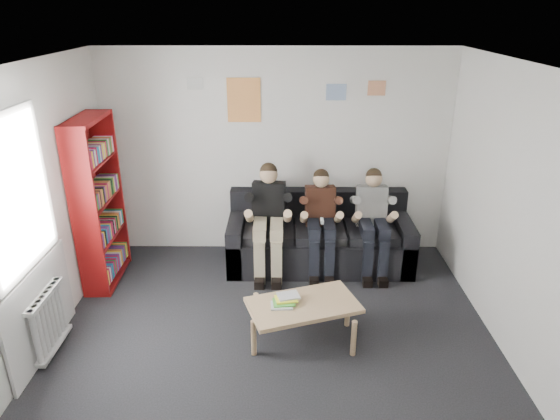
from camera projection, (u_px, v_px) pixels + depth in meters
name	position (u px, v px, depth m)	size (l,w,h in m)	color
room_shell	(272.00, 236.00, 4.20)	(5.00, 5.00, 5.00)	black
sofa	(319.00, 240.00, 6.50)	(2.33, 0.95, 0.90)	black
bookshelf	(99.00, 203.00, 5.84)	(0.30, 0.91, 2.02)	maroon
coffee_table	(303.00, 308.00, 4.94)	(1.07, 0.59, 0.43)	tan
game_cases	(285.00, 301.00, 4.91)	(0.28, 0.26, 0.07)	silver
person_left	(269.00, 220.00, 6.17)	(0.41, 0.88, 1.37)	black
person_middle	(321.00, 222.00, 6.18)	(0.37, 0.80, 1.29)	#452317
person_right	(373.00, 222.00, 6.17)	(0.38, 0.81, 1.30)	white
radiator	(49.00, 321.00, 4.78)	(0.10, 0.64, 0.60)	silver
window	(28.00, 258.00, 4.52)	(0.05, 1.30, 2.36)	white
poster_large	(244.00, 100.00, 6.24)	(0.42, 0.01, 0.55)	#E1C14F
poster_blue	(336.00, 92.00, 6.19)	(0.25, 0.01, 0.20)	#3A75C8
poster_pink	(377.00, 88.00, 6.17)	(0.22, 0.01, 0.18)	#B83971
poster_sign	(195.00, 84.00, 6.16)	(0.20, 0.01, 0.14)	silver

